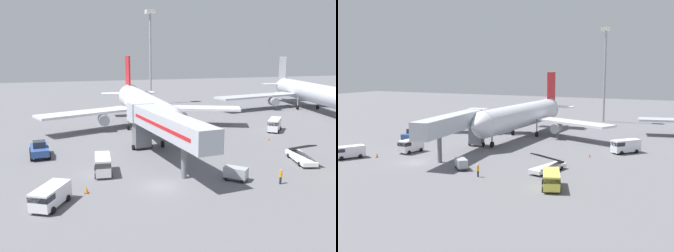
% 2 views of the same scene
% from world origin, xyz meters
% --- Properties ---
extents(ground_plane, '(300.00, 300.00, 0.00)m').
position_xyz_m(ground_plane, '(0.00, 0.00, 0.00)').
color(ground_plane, slate).
extents(airplane_at_gate, '(40.03, 42.52, 13.68)m').
position_xyz_m(airplane_at_gate, '(4.80, 30.61, 4.65)').
color(airplane_at_gate, silver).
rests_on(airplane_at_gate, ground).
extents(jet_bridge, '(6.10, 23.21, 7.13)m').
position_xyz_m(jet_bridge, '(2.38, 8.29, 5.40)').
color(jet_bridge, '#B2B7C1').
rests_on(jet_bridge, ground).
extents(pushback_tug, '(3.05, 5.50, 2.39)m').
position_xyz_m(pushback_tug, '(-13.62, 16.22, 1.12)').
color(pushback_tug, '#2D4C8E').
rests_on(pushback_tug, ground).
extents(belt_loader_truck, '(3.63, 7.13, 3.25)m').
position_xyz_m(belt_loader_truck, '(20.68, 3.72, 0.77)').
color(belt_loader_truck, white).
rests_on(belt_loader_truck, ground).
extents(service_van_near_center, '(3.88, 5.76, 2.10)m').
position_xyz_m(service_van_near_center, '(24.08, -4.03, 1.20)').
color(service_van_near_center, '#E5DB4C').
rests_on(service_van_near_center, ground).
extents(service_van_far_center, '(4.11, 5.21, 2.03)m').
position_xyz_m(service_van_far_center, '(-11.99, -2.47, 1.17)').
color(service_van_far_center, white).
rests_on(service_van_far_center, ground).
extents(service_van_rear_right, '(4.78, 5.25, 2.37)m').
position_xyz_m(service_van_rear_right, '(28.01, 22.15, 1.35)').
color(service_van_rear_right, white).
rests_on(service_van_rear_right, ground).
extents(service_van_mid_center, '(2.39, 4.90, 2.31)m').
position_xyz_m(service_van_mid_center, '(-5.89, 5.91, 1.31)').
color(service_van_mid_center, white).
rests_on(service_van_mid_center, ground).
extents(baggage_cart_far_left, '(2.92, 2.91, 1.57)m').
position_xyz_m(baggage_cart_far_left, '(8.77, -0.57, 0.87)').
color(baggage_cart_far_left, '#38383D').
rests_on(baggage_cart_far_left, ground).
extents(ground_crew_worker_foreground, '(0.37, 0.37, 1.74)m').
position_xyz_m(ground_crew_worker_foreground, '(13.11, -3.17, 0.92)').
color(ground_crew_worker_foreground, '#1E2333').
rests_on(ground_crew_worker_foreground, ground).
extents(safety_cone_alpha, '(0.49, 0.49, 0.74)m').
position_xyz_m(safety_cone_alpha, '(-8.32, 0.19, 0.37)').
color(safety_cone_alpha, black).
rests_on(safety_cone_alpha, ground).
extents(safety_cone_bravo, '(0.34, 0.34, 0.53)m').
position_xyz_m(safety_cone_bravo, '(23.35, 16.29, 0.26)').
color(safety_cone_bravo, black).
rests_on(safety_cone_bravo, ground).
extents(apron_light_mast, '(2.40, 2.40, 25.51)m').
position_xyz_m(apron_light_mast, '(14.32, 63.42, 17.72)').
color(apron_light_mast, '#93969B').
rests_on(apron_light_mast, ground).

